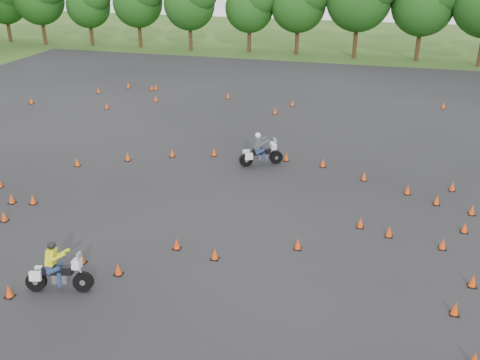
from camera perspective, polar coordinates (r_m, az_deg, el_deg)
The scene contains 6 objects.
ground at distance 21.59m, azimuth -2.76°, elevation -7.10°, with size 140.00×140.00×0.00m, color #2D5119.
asphalt_pad at distance 26.70m, azimuth 1.11°, elevation -0.66°, with size 62.00×62.00×0.00m, color black.
treeline at distance 53.18m, azimuth 10.44°, elevation 16.45°, with size 86.96×32.14×10.62m.
traffic_cones at distance 26.49m, azimuth 0.56°, elevation -0.33°, with size 36.78×33.20×0.45m.
rider_grey at distance 28.98m, azimuth 2.29°, elevation 3.36°, with size 2.43×0.74×1.87m, color #3D4044, non-canonical shape.
rider_yellow at distance 19.56m, azimuth -18.94°, elevation -9.01°, with size 2.34×0.72×1.81m, color #C9D512, non-canonical shape.
Camera 1 is at (5.76, -17.58, 11.14)m, focal length 40.00 mm.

